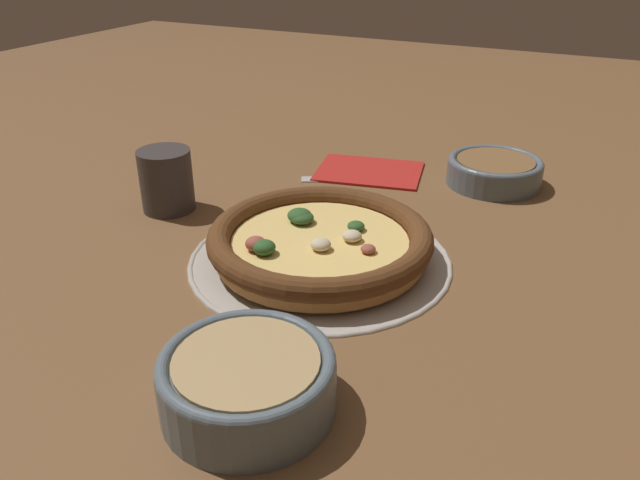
{
  "coord_description": "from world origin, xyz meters",
  "views": [
    {
      "loc": [
        -0.3,
        0.6,
        0.38
      ],
      "look_at": [
        0.0,
        0.0,
        0.03
      ],
      "focal_mm": 35.0,
      "sensor_mm": 36.0,
      "label": 1
    }
  ],
  "objects": [
    {
      "name": "ground_plane",
      "position": [
        0.0,
        0.0,
        0.0
      ],
      "size": [
        3.0,
        3.0,
        0.0
      ],
      "primitive_type": "plane",
      "color": "brown"
    },
    {
      "name": "pizza_tray",
      "position": [
        0.0,
        0.0,
        0.0
      ],
      "size": [
        0.32,
        0.32,
        0.01
      ],
      "color": "#B7B2A8",
      "rests_on": "ground_plane"
    },
    {
      "name": "pizza",
      "position": [
        0.0,
        0.0,
        0.03
      ],
      "size": [
        0.27,
        0.27,
        0.04
      ],
      "color": "#BC7F42",
      "rests_on": "pizza_tray"
    },
    {
      "name": "bowl_near",
      "position": [
        -0.06,
        0.26,
        0.03
      ],
      "size": [
        0.15,
        0.15,
        0.05
      ],
      "color": "slate",
      "rests_on": "ground_plane"
    },
    {
      "name": "bowl_far",
      "position": [
        -0.14,
        -0.34,
        0.02
      ],
      "size": [
        0.15,
        0.15,
        0.04
      ],
      "color": "slate",
      "rests_on": "ground_plane"
    },
    {
      "name": "drinking_cup",
      "position": [
        0.26,
        -0.04,
        0.04
      ],
      "size": [
        0.08,
        0.08,
        0.09
      ],
      "color": "#383333",
      "rests_on": "ground_plane"
    },
    {
      "name": "napkin",
      "position": [
        0.06,
        -0.3,
        0.0
      ],
      "size": [
        0.19,
        0.16,
        0.01
      ],
      "rotation": [
        0.0,
        0.0,
        0.21
      ],
      "color": "#B2231E",
      "rests_on": "ground_plane"
    },
    {
      "name": "fork",
      "position": [
        0.08,
        -0.26,
        0.0
      ],
      "size": [
        0.16,
        0.09,
        0.0
      ],
      "rotation": [
        0.0,
        0.0,
        6.75
      ],
      "color": "#B7B7BC",
      "rests_on": "ground_plane"
    }
  ]
}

